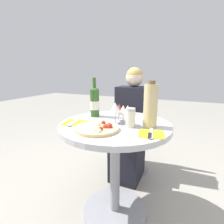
{
  "coord_description": "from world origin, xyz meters",
  "views": [
    {
      "loc": [
        0.47,
        -1.11,
        1.12
      ],
      "look_at": [
        0.01,
        -0.07,
        0.85
      ],
      "focal_mm": 28.0,
      "sensor_mm": 36.0,
      "label": 1
    }
  ],
  "objects_px": {
    "dining_table": "(115,149)",
    "seated_diner": "(131,129)",
    "chair_behind_diner": "(135,131)",
    "pizza_large": "(98,128)",
    "wine_bottle": "(95,102)",
    "tall_carafe": "(151,106)"
  },
  "relations": [
    {
      "from": "dining_table",
      "to": "seated_diner",
      "type": "bearing_deg",
      "value": 96.56
    },
    {
      "from": "chair_behind_diner",
      "to": "pizza_large",
      "type": "height_order",
      "value": "chair_behind_diner"
    },
    {
      "from": "seated_diner",
      "to": "wine_bottle",
      "type": "xyz_separation_m",
      "value": [
        -0.17,
        -0.46,
        0.36
      ]
    },
    {
      "from": "wine_bottle",
      "to": "seated_diner",
      "type": "bearing_deg",
      "value": 70.29
    },
    {
      "from": "chair_behind_diner",
      "to": "seated_diner",
      "type": "bearing_deg",
      "value": 90.0
    },
    {
      "from": "dining_table",
      "to": "seated_diner",
      "type": "distance_m",
      "value": 0.59
    },
    {
      "from": "tall_carafe",
      "to": "wine_bottle",
      "type": "bearing_deg",
      "value": 168.15
    },
    {
      "from": "chair_behind_diner",
      "to": "wine_bottle",
      "type": "xyz_separation_m",
      "value": [
        -0.17,
        -0.62,
        0.43
      ]
    },
    {
      "from": "dining_table",
      "to": "pizza_large",
      "type": "relative_size",
      "value": 2.8
    },
    {
      "from": "seated_diner",
      "to": "pizza_large",
      "type": "xyz_separation_m",
      "value": [
        0.02,
        -0.77,
        0.25
      ]
    },
    {
      "from": "seated_diner",
      "to": "pizza_large",
      "type": "bearing_deg",
      "value": 91.74
    },
    {
      "from": "wine_bottle",
      "to": "tall_carafe",
      "type": "xyz_separation_m",
      "value": [
        0.48,
        -0.1,
        0.02
      ]
    },
    {
      "from": "seated_diner",
      "to": "tall_carafe",
      "type": "distance_m",
      "value": 0.75
    },
    {
      "from": "seated_diner",
      "to": "wine_bottle",
      "type": "relative_size",
      "value": 3.65
    },
    {
      "from": "seated_diner",
      "to": "wine_bottle",
      "type": "distance_m",
      "value": 0.61
    },
    {
      "from": "dining_table",
      "to": "chair_behind_diner",
      "type": "xyz_separation_m",
      "value": [
        -0.07,
        0.74,
        -0.11
      ]
    },
    {
      "from": "pizza_large",
      "to": "tall_carafe",
      "type": "height_order",
      "value": "tall_carafe"
    },
    {
      "from": "dining_table",
      "to": "seated_diner",
      "type": "relative_size",
      "value": 0.69
    },
    {
      "from": "chair_behind_diner",
      "to": "pizza_large",
      "type": "bearing_deg",
      "value": 91.45
    },
    {
      "from": "pizza_large",
      "to": "wine_bottle",
      "type": "distance_m",
      "value": 0.37
    },
    {
      "from": "dining_table",
      "to": "chair_behind_diner",
      "type": "height_order",
      "value": "chair_behind_diner"
    },
    {
      "from": "wine_bottle",
      "to": "pizza_large",
      "type": "bearing_deg",
      "value": -57.81
    }
  ]
}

